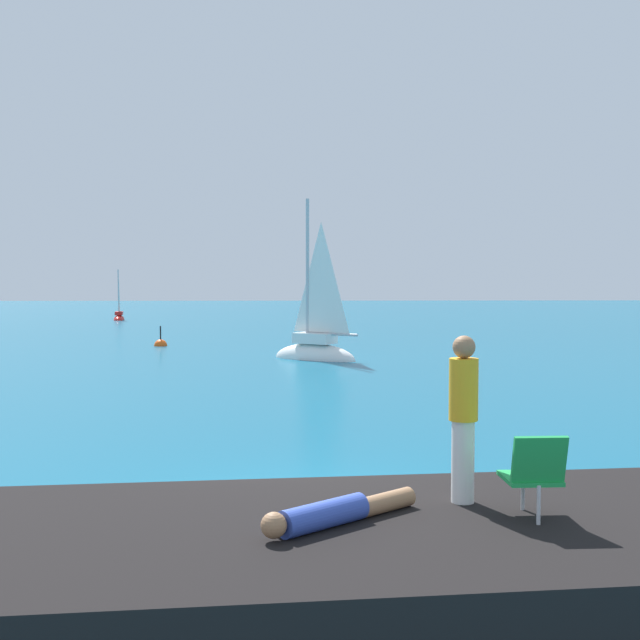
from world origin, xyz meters
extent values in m
plane|color=#0F5675|center=(0.00, 0.00, 0.00)|extent=(160.00, 160.00, 0.00)
cube|color=black|center=(0.59, -3.96, 0.47)|extent=(8.11, 4.19, 0.95)
cube|color=black|center=(-1.23, -1.74, 0.00)|extent=(0.94, 1.08, 0.63)
cube|color=black|center=(-0.25, -1.72, 0.00)|extent=(1.62, 1.61, 0.81)
ellipsoid|color=white|center=(0.40, 19.19, 0.00)|extent=(3.41, 2.81, 1.15)
cube|color=white|center=(0.40, 19.19, 0.76)|extent=(1.66, 1.48, 0.38)
cylinder|color=#B7B7BC|center=(0.14, 19.37, 3.18)|extent=(0.13, 0.13, 5.21)
cylinder|color=#B2B2B7|center=(1.01, 18.79, 0.94)|extent=(1.79, 1.24, 0.10)
pyramid|color=white|center=(0.63, 19.04, 2.97)|extent=(1.42, 0.98, 3.96)
ellipsoid|color=red|center=(-11.87, 44.22, 0.00)|extent=(0.83, 1.95, 0.65)
cube|color=red|center=(-11.87, 44.22, 0.43)|extent=(0.53, 0.87, 0.21)
cylinder|color=#B7B7BC|center=(-11.85, 44.04, 1.81)|extent=(0.07, 0.07, 2.96)
cylinder|color=#B2B2B7|center=(-11.91, 44.63, 0.53)|extent=(0.17, 1.18, 0.06)
pyramid|color=white|center=(-11.88, 44.37, 1.69)|extent=(0.13, 0.95, 2.25)
cylinder|color=#334CB2|center=(0.01, -4.13, 1.07)|extent=(0.84, 0.77, 0.24)
cylinder|color=#9E704C|center=(0.58, -3.65, 1.04)|extent=(0.65, 0.59, 0.18)
sphere|color=#9E704C|center=(-0.41, -4.49, 1.09)|extent=(0.22, 0.22, 0.22)
cylinder|color=white|center=(1.38, -3.32, 1.35)|extent=(0.22, 0.22, 0.80)
cylinder|color=gold|center=(1.38, -3.32, 2.05)|extent=(0.28, 0.28, 0.60)
sphere|color=#9E704C|center=(1.38, -3.32, 2.46)|extent=(0.22, 0.22, 0.22)
cube|color=green|center=(1.90, -3.81, 1.30)|extent=(0.50, 0.54, 0.04)
cube|color=green|center=(1.91, -4.07, 1.52)|extent=(0.48, 0.17, 0.45)
cylinder|color=silver|center=(1.89, -3.60, 1.12)|extent=(0.04, 0.04, 0.35)
cylinder|color=silver|center=(1.91, -4.07, 1.12)|extent=(0.04, 0.04, 0.35)
sphere|color=#EA5114|center=(-6.05, 24.79, 0.00)|extent=(0.56, 0.56, 0.56)
cylinder|color=black|center=(-6.05, 24.79, 0.55)|extent=(0.06, 0.06, 0.60)
camera|label=1|loc=(-0.21, -11.41, 3.18)|focal=47.78mm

